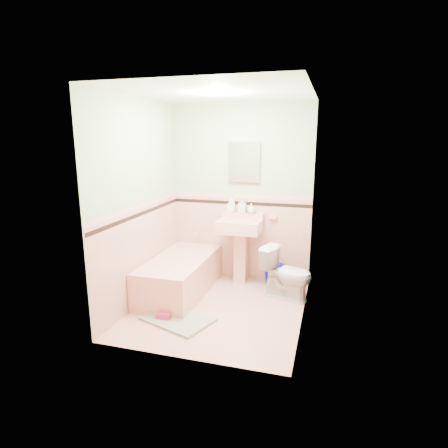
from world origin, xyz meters
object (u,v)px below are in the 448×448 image
(bathtub, at_px, (180,276))
(bucket, at_px, (274,274))
(medicine_cabinet, at_px, (244,162))
(soap_bottle_mid, at_px, (242,205))
(shoe, at_px, (163,316))
(toilet, at_px, (287,273))
(soap_bottle_left, at_px, (232,203))
(soap_bottle_right, at_px, (251,208))
(sink, at_px, (240,252))

(bathtub, bearing_deg, bucket, 28.62)
(bucket, bearing_deg, medicine_cabinet, 167.47)
(soap_bottle_mid, height_order, shoe, soap_bottle_mid)
(bathtub, xyz_separation_m, toilet, (1.38, 0.22, 0.11))
(soap_bottle_left, bearing_deg, soap_bottle_right, 0.00)
(medicine_cabinet, bearing_deg, bucket, -12.53)
(soap_bottle_mid, relative_size, shoe, 1.40)
(toilet, distance_m, bucket, 0.51)
(soap_bottle_mid, xyz_separation_m, toilet, (0.71, -0.49, -0.77))
(shoe, bearing_deg, medicine_cabinet, 66.61)
(sink, height_order, soap_bottle_right, soap_bottle_right)
(soap_bottle_right, distance_m, toilet, 1.05)
(medicine_cabinet, xyz_separation_m, toilet, (0.70, -0.52, -1.37))
(bucket, bearing_deg, bathtub, -151.38)
(shoe, bearing_deg, bathtub, 95.17)
(soap_bottle_right, xyz_separation_m, toilet, (0.59, -0.49, -0.73))
(medicine_cabinet, relative_size, soap_bottle_left, 2.11)
(bathtub, xyz_separation_m, soap_bottle_right, (0.80, 0.71, 0.83))
(bucket, bearing_deg, soap_bottle_left, 173.23)
(bucket, bearing_deg, soap_bottle_right, 168.05)
(toilet, relative_size, shoe, 4.24)
(sink, relative_size, toilet, 1.40)
(bathtub, relative_size, soap_bottle_mid, 6.87)
(sink, distance_m, soap_bottle_right, 0.63)
(bathtub, xyz_separation_m, medicine_cabinet, (0.68, 0.74, 1.47))
(soap_bottle_right, relative_size, toilet, 0.21)
(soap_bottle_left, height_order, bucket, soap_bottle_left)
(sink, xyz_separation_m, shoe, (-0.55, -1.34, -0.40))
(shoe, bearing_deg, sink, 63.81)
(soap_bottle_left, bearing_deg, shoe, -104.38)
(soap_bottle_mid, distance_m, soap_bottle_right, 0.14)
(medicine_cabinet, bearing_deg, soap_bottle_left, -169.74)
(bathtub, relative_size, toilet, 2.26)
(soap_bottle_mid, height_order, soap_bottle_right, soap_bottle_mid)
(bathtub, relative_size, sink, 1.62)
(sink, height_order, bucket, sink)
(soap_bottle_mid, xyz_separation_m, soap_bottle_right, (0.13, 0.00, -0.04))
(sink, bearing_deg, medicine_cabinet, 90.00)
(soap_bottle_right, height_order, bucket, soap_bottle_right)
(toilet, bearing_deg, soap_bottle_left, 78.28)
(bathtub, height_order, soap_bottle_left, soap_bottle_left)
(bathtub, bearing_deg, sink, 37.93)
(soap_bottle_right, height_order, toilet, soap_bottle_right)
(toilet, xyz_separation_m, shoe, (-1.26, -1.03, -0.27))
(toilet, bearing_deg, soap_bottle_mid, 73.26)
(medicine_cabinet, height_order, soap_bottle_left, medicine_cabinet)
(shoe, bearing_deg, soap_bottle_right, 62.43)
(bucket, bearing_deg, sink, -167.87)
(sink, bearing_deg, toilet, -23.80)
(soap_bottle_left, bearing_deg, sink, -47.37)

